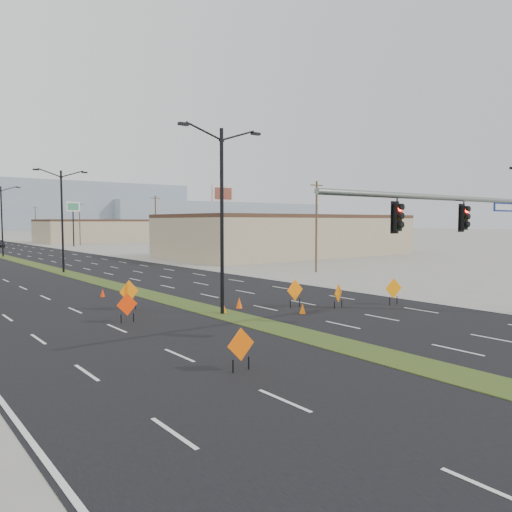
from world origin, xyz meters
TOP-DOWN VIEW (x-y plane):
  - ground at (0.00, 0.00)m, footprint 600.00×600.00m
  - building_se_near at (34.00, 45.00)m, footprint 36.00×18.00m
  - building_se_far at (38.00, 110.00)m, footprint 44.00×16.00m
  - mesa_east at (180.00, 290.00)m, footprint 160.00×50.00m
  - signal_mast at (8.56, 2.00)m, footprint 16.30×0.60m
  - streetlight_0 at (0.00, 12.00)m, footprint 5.15×0.24m
  - streetlight_1 at (0.00, 40.00)m, footprint 5.15×0.24m
  - streetlight_2 at (0.00, 68.00)m, footprint 5.15×0.24m
  - utility_pole_0 at (20.00, 25.00)m, footprint 1.60×0.20m
  - utility_pole_1 at (20.00, 60.00)m, footprint 1.60×0.20m
  - utility_pole_2 at (20.00, 95.00)m, footprint 1.60×0.20m
  - utility_pole_3 at (20.00, 130.00)m, footprint 1.60×0.20m
  - car_mid at (5.08, 97.41)m, footprint 1.70×4.21m
  - construction_sign_0 at (-5.31, 3.00)m, footprint 1.12×0.09m
  - construction_sign_1 at (-5.04, 12.98)m, footprint 1.12×0.13m
  - construction_sign_2 at (-3.48, 16.31)m, footprint 1.26×0.36m
  - construction_sign_3 at (4.55, 11.13)m, footprint 1.26×0.12m
  - construction_sign_4 at (6.38, 9.42)m, footprint 1.01×0.43m
  - construction_sign_5 at (9.90, 8.18)m, footprint 1.21×0.29m
  - cone_0 at (0.18, 12.15)m, footprint 0.44×0.44m
  - cone_1 at (3.55, 9.43)m, footprint 0.44×0.44m
  - cone_2 at (1.81, 12.93)m, footprint 0.47×0.47m
  - cone_3 at (-2.86, 22.06)m, footprint 0.41×0.41m
  - pole_sign_east_near at (20.25, 41.91)m, footprint 3.12×0.41m
  - pole_sign_east_far at (17.35, 90.91)m, footprint 2.92×0.98m

SIDE VIEW (x-z plane):
  - ground at x=0.00m, z-range 0.00..0.00m
  - cone_3 at x=-2.86m, z-range 0.00..0.56m
  - cone_1 at x=3.55m, z-range 0.00..0.58m
  - cone_0 at x=0.18m, z-range 0.00..0.58m
  - cone_2 at x=1.81m, z-range 0.00..0.65m
  - car_mid at x=5.08m, z-range 0.00..1.36m
  - construction_sign_4 at x=6.38m, z-range 0.12..1.55m
  - construction_sign_0 at x=-5.31m, z-range 0.13..1.62m
  - construction_sign_1 at x=-5.04m, z-range 0.13..1.62m
  - construction_sign_5 at x=9.90m, z-range 0.14..1.78m
  - construction_sign_3 at x=4.55m, z-range 0.15..1.83m
  - construction_sign_2 at x=-3.48m, z-range 0.15..1.88m
  - building_se_far at x=38.00m, z-range 0.00..5.00m
  - building_se_near at x=34.00m, z-range 0.00..5.50m
  - utility_pole_0 at x=20.00m, z-range 0.17..9.17m
  - utility_pole_1 at x=20.00m, z-range 0.17..9.17m
  - utility_pole_2 at x=20.00m, z-range 0.17..9.17m
  - utility_pole_3 at x=20.00m, z-range 0.17..9.17m
  - signal_mast at x=8.56m, z-range 0.79..8.79m
  - streetlight_0 at x=0.00m, z-range 0.41..10.43m
  - streetlight_1 at x=0.00m, z-range 0.41..10.43m
  - streetlight_2 at x=0.00m, z-range 0.41..10.43m
  - pole_sign_east_far at x=17.35m, z-range 2.79..11.73m
  - pole_sign_east_near at x=20.25m, z-range 3.03..12.60m
  - mesa_east at x=180.00m, z-range 0.00..18.00m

